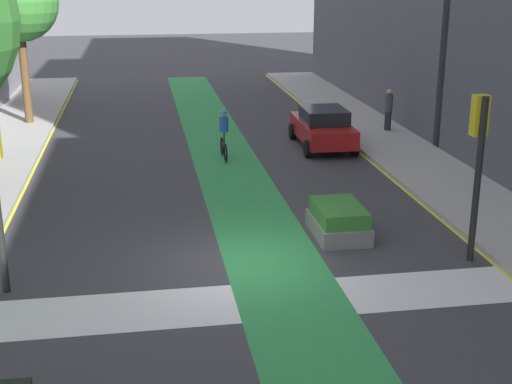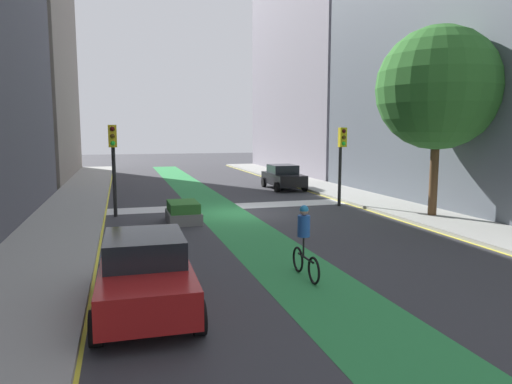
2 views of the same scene
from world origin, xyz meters
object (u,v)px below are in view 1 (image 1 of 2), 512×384
(traffic_signal_near_right, at_px, (478,146))
(street_tree_far, at_px, (18,2))
(pedestrian_sidewalk_right_a, at_px, (388,109))
(median_planter, at_px, (338,221))
(cyclist_in_lane, at_px, (224,133))
(car_red_right_far, at_px, (323,127))

(traffic_signal_near_right, xyz_separation_m, street_tree_far, (-12.60, 17.34, 2.51))
(pedestrian_sidewalk_right_a, height_order, median_planter, pedestrian_sidewalk_right_a)
(pedestrian_sidewalk_right_a, bearing_deg, cyclist_in_lane, -157.56)
(pedestrian_sidewalk_right_a, distance_m, median_planter, 12.45)
(cyclist_in_lane, height_order, pedestrian_sidewalk_right_a, pedestrian_sidewalk_right_a)
(car_red_right_far, xyz_separation_m, cyclist_in_lane, (-4.02, -1.16, 0.17))
(traffic_signal_near_right, relative_size, street_tree_far, 0.58)
(median_planter, bearing_deg, traffic_signal_near_right, -36.44)
(traffic_signal_near_right, bearing_deg, car_red_right_far, 93.59)
(median_planter, bearing_deg, car_red_right_far, 78.02)
(cyclist_in_lane, distance_m, pedestrian_sidewalk_right_a, 7.94)
(car_red_right_far, xyz_separation_m, median_planter, (-1.99, -9.37, -0.40))
(pedestrian_sidewalk_right_a, bearing_deg, traffic_signal_near_right, -101.13)
(cyclist_in_lane, height_order, street_tree_far, street_tree_far)
(traffic_signal_near_right, height_order, car_red_right_far, traffic_signal_near_right)
(pedestrian_sidewalk_right_a, xyz_separation_m, street_tree_far, (-15.21, 4.10, 4.29))
(car_red_right_far, height_order, cyclist_in_lane, cyclist_in_lane)
(car_red_right_far, height_order, median_planter, car_red_right_far)
(car_red_right_far, xyz_separation_m, pedestrian_sidewalk_right_a, (3.32, 1.87, 0.24))
(car_red_right_far, height_order, pedestrian_sidewalk_right_a, pedestrian_sidewalk_right_a)
(traffic_signal_near_right, height_order, pedestrian_sidewalk_right_a, traffic_signal_near_right)
(cyclist_in_lane, bearing_deg, traffic_signal_near_right, -65.11)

